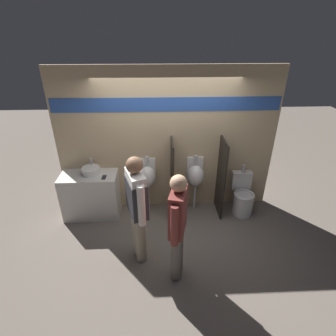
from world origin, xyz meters
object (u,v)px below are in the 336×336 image
urinal_far (196,175)px  toilet (242,197)px  person_in_vest (137,204)px  sink_basin (91,170)px  person_with_lanyard (178,225)px  cell_phone (104,177)px  urinal_near_counter (148,177)px

urinal_far → toilet: 1.01m
person_in_vest → sink_basin: bearing=19.2°
toilet → person_with_lanyard: person_with_lanyard is taller
cell_phone → urinal_far: 1.69m
toilet → person_in_vest: size_ratio=0.53×
urinal_far → toilet: bearing=-9.8°
toilet → person_in_vest: bearing=-150.8°
urinal_far → person_in_vest: 1.62m
toilet → sink_basin: bearing=178.2°
sink_basin → cell_phone: size_ratio=2.32×
person_with_lanyard → urinal_near_counter: bearing=29.8°
urinal_far → person_with_lanyard: size_ratio=0.68×
urinal_far → person_in_vest: size_ratio=0.65×
sink_basin → urinal_near_counter: sink_basin is taller
cell_phone → person_in_vest: person_in_vest is taller
urinal_near_counter → toilet: (1.82, -0.16, -0.42)m
cell_phone → toilet: bearing=1.5°
sink_basin → cell_phone: bearing=-31.9°
cell_phone → toilet: 2.64m
cell_phone → urinal_far: bearing=7.7°
urinal_near_counter → person_with_lanyard: size_ratio=0.68×
toilet → person_in_vest: (-1.93, -1.08, 0.69)m
cell_phone → person_with_lanyard: bearing=-48.8°
person_in_vest → person_with_lanyard: 0.67m
sink_basin → toilet: size_ratio=0.35×
toilet → urinal_far: bearing=170.2°
urinal_far → sink_basin: bearing=-178.1°
person_with_lanyard → toilet: bearing=-29.4°
sink_basin → urinal_far: sink_basin is taller
person_in_vest → person_with_lanyard: (0.55, -0.36, -0.09)m
person_in_vest → person_with_lanyard: size_ratio=1.05×
urinal_far → toilet: (0.91, -0.16, -0.42)m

